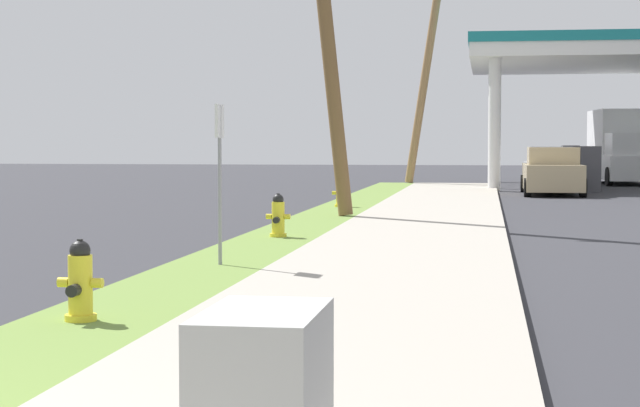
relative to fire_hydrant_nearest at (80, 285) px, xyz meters
The scene contains 8 objects.
fire_hydrant_nearest is the anchor object (origin of this frame).
fire_hydrant_second 9.00m from the fire_hydrant_nearest, 89.28° to the left, with size 0.42×0.38×0.74m.
fire_hydrant_third 17.89m from the fire_hydrant_nearest, 89.96° to the left, with size 0.42×0.37×0.74m.
utility_pole_background 34.67m from the fire_hydrant_nearest, 87.72° to the left, with size 2.42×0.59×10.33m.
street_sign_post 4.83m from the fire_hydrant_nearest, 88.11° to the left, with size 0.05×0.36×2.12m.
car_tan_by_near_pump 28.27m from the fire_hydrant_nearest, 78.17° to the left, with size 1.94×4.50×1.57m.
car_silver_by_far_pump 31.73m from the fire_hydrant_nearest, 79.25° to the left, with size 2.05×4.55×1.57m.
truck_white_at_forecourt 39.26m from the fire_hydrant_nearest, 76.43° to the left, with size 2.54×6.52×3.11m.
Camera 1 is at (4.23, -4.12, 1.74)m, focal length 61.83 mm.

